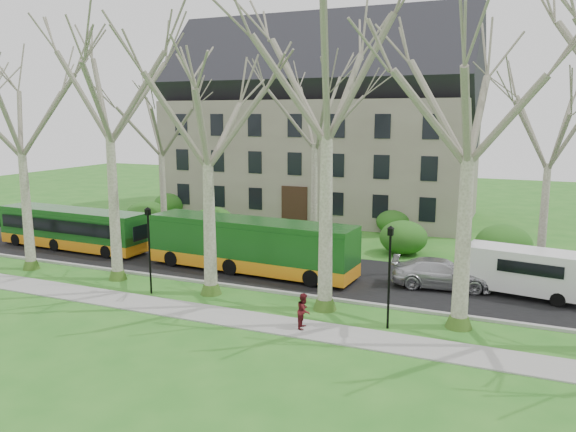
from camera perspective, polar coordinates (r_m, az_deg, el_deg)
The scene contains 14 objects.
ground at distance 27.10m, azimuth -2.04°, elevation -8.79°, with size 120.00×120.00×0.00m, color #2A7220.
sidewalk at distance 24.98m, azimuth -4.50°, elevation -10.43°, with size 70.00×2.00×0.06m, color gray.
road at distance 31.93m, azimuth 2.14°, elevation -5.77°, with size 80.00×8.00×0.06m, color black.
curb at distance 28.37m, azimuth -0.75°, elevation -7.75°, with size 80.00×0.25×0.14m, color #A5A39E.
building at distance 50.13m, azimuth 3.32°, elevation 9.36°, with size 26.50×12.20×16.00m.
tree_row_verge at distance 25.95m, azimuth -1.86°, elevation 6.18°, with size 49.00×7.00×14.00m.
tree_row_far at distance 36.42m, azimuth 3.33°, elevation 5.77°, with size 33.00×7.00×12.00m.
lamp_row at distance 25.50m, azimuth -3.03°, elevation -3.99°, with size 36.22×0.22×4.30m.
hedges at distance 41.07m, azimuth 0.28°, elevation -0.75°, with size 30.60×8.60×2.00m.
bus_lead at distance 39.78m, azimuth -21.05°, elevation -1.17°, with size 10.95×2.28×2.74m, color #154C18, non-canonical shape.
bus_follow at distance 31.80m, azimuth -3.85°, elevation -2.93°, with size 12.29×2.56×3.07m, color #154C18, non-canonical shape.
sedan at distance 30.04m, azimuth 15.35°, elevation -5.66°, with size 2.05×5.05×1.47m, color #B0B0B5.
van_a at distance 29.91m, azimuth 22.79°, elevation -5.32°, with size 5.35×1.94×2.33m, color silver, non-canonical shape.
pedestrian_b at distance 23.68m, azimuth 1.62°, elevation -9.59°, with size 0.73×0.57×1.50m, color #561318.
Camera 1 is at (10.85, -23.21, 8.85)m, focal length 35.00 mm.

